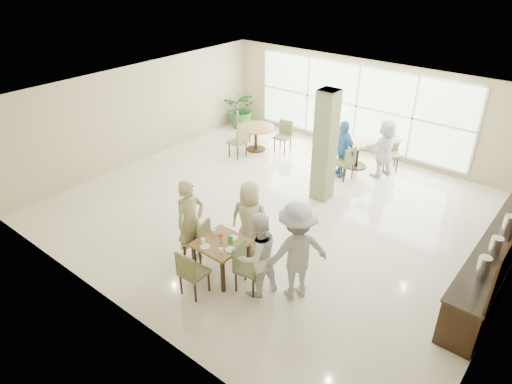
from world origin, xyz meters
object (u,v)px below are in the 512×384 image
Objects in this scene: buffet_counter at (499,256)px; teen_far at (250,219)px; teen_left at (191,222)px; potted_plant at (243,109)px; teen_right at (258,255)px; round_table_left at (256,132)px; main_table at (221,246)px; adult_a at (342,148)px; adult_standing at (323,126)px; adult_b at (385,148)px; round_table_right at (358,148)px; teen_standing at (296,251)px.

teen_far is at bearing -151.42° from buffet_counter.
potted_plant is at bearing 41.94° from teen_left.
teen_left is 1.66m from teen_right.
round_table_left is 7.77m from buffet_counter.
main_table is at bearing -57.06° from round_table_left.
buffet_counter is at bearing -174.45° from teen_far.
adult_a is at bearing 2.48° from round_table_left.
main_table is at bearing -62.62° from adult_a.
buffet_counter is at bearing -19.52° from potted_plant.
buffet_counter reaches higher than adult_standing.
adult_a reaches higher than round_table_left.
adult_b is (0.53, 5.11, -0.01)m from teen_far.
round_table_right is 6.09m from teen_left.
buffet_counter is at bearing 156.81° from adult_standing.
teen_standing reaches higher than adult_standing.
potted_plant is (-1.59, 1.23, 0.08)m from round_table_left.
adult_b reaches higher than adult_a.
teen_left is 1.08× the size of teen_far.
potted_plant is 7.62m from teen_left.
teen_standing is (1.43, 0.42, 0.31)m from main_table.
adult_b is at bearing 173.91° from adult_standing.
round_table_left is 0.65× the size of teen_left.
round_table_right is 0.80m from adult_a.
round_table_left is 2.95m from adult_a.
round_table_left is at bearing -124.57° from teen_right.
adult_b is (-3.66, 2.82, 0.26)m from buffet_counter.
round_table_right is 5.33m from buffet_counter.
adult_a is 1.14m from adult_b.
teen_right is (5.79, -6.35, 0.17)m from potted_plant.
teen_right is 0.87× the size of teen_standing.
adult_standing is at bearing -79.63° from adult_b.
teen_standing is at bearing 139.62° from teen_far.
round_table_left is at bearing -75.25° from teen_far.
teen_left is 6.14m from adult_b.
round_table_left is at bearing 165.14° from buffet_counter.
adult_standing reaches higher than round_table_left.
buffet_counter is (4.17, 3.16, -0.10)m from main_table.
adult_a is at bearing 4.74° from teen_left.
teen_far is 1.22m from teen_right.
round_table_right is 0.57× the size of teen_standing.
round_table_right is 0.66× the size of teen_far.
round_table_right is at bearing 147.24° from buffet_counter.
adult_b is (1.31, 6.00, -0.07)m from teen_left.
adult_standing is at bearing 39.25° from round_table_left.
buffet_counter reaches higher than round_table_right.
round_table_right is at bearing 169.55° from adult_standing.
adult_a is at bearing -96.45° from round_table_right.
teen_left is at bearing -47.01° from teen_standing.
main_table is 6.69m from adult_standing.
buffet_counter is 2.96× the size of adult_a.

